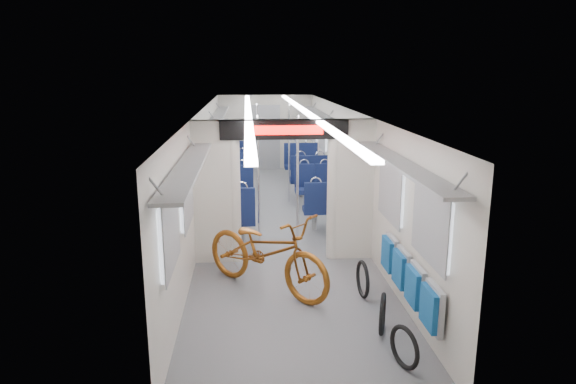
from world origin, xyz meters
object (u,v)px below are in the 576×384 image
at_px(seat_bay_far_left, 234,164).
at_px(stanchion_far_right, 289,154).
at_px(seat_bay_near_right, 320,193).
at_px(seat_bay_near_left, 230,199).
at_px(stanchion_near_left, 259,181).
at_px(stanchion_near_right, 298,181).
at_px(stanchion_far_left, 258,153).
at_px(seat_bay_far_right, 305,166).
at_px(bike_hoop_a, 404,349).
at_px(bike_hoop_c, 363,281).
at_px(flip_bench, 408,278).
at_px(bike_hoop_b, 382,316).
at_px(bicycle, 266,251).

bearing_deg(seat_bay_far_left, stanchion_far_right, -57.05).
xyz_separation_m(seat_bay_near_right, stanchion_far_right, (-0.55, 1.40, 0.61)).
distance_m(seat_bay_near_left, stanchion_near_left, 1.28).
bearing_deg(stanchion_far_right, stanchion_near_right, -91.88).
height_order(stanchion_near_left, stanchion_far_left, same).
bearing_deg(stanchion_near_right, stanchion_near_left, 172.45).
relative_size(seat_bay_far_left, seat_bay_far_right, 1.00).
distance_m(seat_bay_near_right, seat_bay_far_right, 2.85).
distance_m(bike_hoop_a, seat_bay_far_left, 9.30).
height_order(bike_hoop_c, seat_bay_far_right, seat_bay_far_right).
relative_size(seat_bay_near_left, stanchion_near_left, 1.00).
relative_size(flip_bench, bike_hoop_b, 4.13).
bearing_deg(seat_bay_far_right, bike_hoop_a, -89.45).
height_order(flip_bench, seat_bay_far_left, seat_bay_far_left).
distance_m(bike_hoop_a, bike_hoop_b, 0.72).
xyz_separation_m(bike_hoop_b, stanchion_near_left, (-1.36, 3.41, 0.92)).
distance_m(seat_bay_near_left, stanchion_near_right, 1.74).
distance_m(bicycle, bike_hoop_b, 1.93).
relative_size(seat_bay_far_right, stanchion_near_right, 0.99).
bearing_deg(bike_hoop_a, stanchion_near_right, 100.18).
bearing_deg(stanchion_near_left, seat_bay_near_right, 48.80).
bearing_deg(bike_hoop_c, seat_bay_far_left, 104.49).
distance_m(bike_hoop_a, bike_hoop_c, 1.74).
relative_size(bike_hoop_c, stanchion_far_left, 0.23).
height_order(seat_bay_near_left, stanchion_near_left, stanchion_near_left).
distance_m(seat_bay_far_left, stanchion_far_right, 2.50).
bearing_deg(stanchion_far_right, bike_hoop_b, -84.71).
bearing_deg(seat_bay_far_right, stanchion_far_right, -110.52).
height_order(bike_hoop_c, stanchion_near_left, stanchion_near_left).
distance_m(flip_bench, stanchion_far_left, 6.45).
xyz_separation_m(bike_hoop_c, stanchion_near_left, (-1.36, 2.39, 0.91)).
height_order(bike_hoop_a, seat_bay_far_right, seat_bay_far_right).
relative_size(bike_hoop_a, stanchion_far_left, 0.21).
height_order(seat_bay_near_right, stanchion_far_right, stanchion_far_right).
bearing_deg(seat_bay_near_right, stanchion_near_right, -111.88).
distance_m(bicycle, stanchion_far_left, 5.15).
xyz_separation_m(seat_bay_far_right, stanchion_near_left, (-1.33, -4.37, 0.58)).
distance_m(flip_bench, seat_bay_far_left, 8.40).
distance_m(flip_bench, bike_hoop_a, 1.13).
bearing_deg(stanchion_far_left, seat_bay_far_left, 107.75).
distance_m(bike_hoop_b, stanchion_far_left, 6.68).
xyz_separation_m(flip_bench, seat_bay_far_left, (-2.29, 8.08, -0.01)).
bearing_deg(seat_bay_near_left, bike_hoop_b, -66.63).
xyz_separation_m(bike_hoop_c, seat_bay_far_left, (-1.90, 7.35, 0.33)).
bearing_deg(stanchion_near_left, seat_bay_far_right, 73.12).
distance_m(bicycle, seat_bay_near_right, 3.78).
relative_size(bicycle, seat_bay_far_left, 0.97).
bearing_deg(seat_bay_near_left, stanchion_far_right, 55.17).
relative_size(bicycle, bike_hoop_c, 4.18).
xyz_separation_m(bike_hoop_a, seat_bay_far_right, (-0.08, 8.50, 0.36)).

